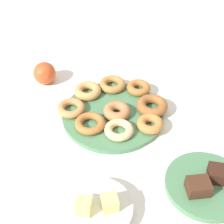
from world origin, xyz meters
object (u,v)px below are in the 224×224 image
object	(u,v)px
donut_1	(88,91)
melon_chunk_right	(84,206)
donut_plate	(113,115)
donut_0	(152,106)
donut_7	(150,124)
donut_8	(139,88)
fruit_bowl	(97,210)
donut_6	(71,107)
cake_plate	(205,185)
brownie_near	(219,174)
brownie_far	(198,187)
donut_2	(119,130)
donut_3	(117,111)
apple	(45,73)
donut_5	(112,84)
donut_4	(90,123)
melon_chunk_left	(110,203)

from	to	relation	value
donut_1	melon_chunk_right	xyz separation A→B (m)	(-0.04, 0.44, 0.02)
donut_plate	donut_0	size ratio (longest dim) A/B	3.22
donut_7	donut_8	bearing A→B (deg)	-78.49
donut_plate	fruit_bowl	size ratio (longest dim) A/B	1.88
donut_6	cake_plate	size ratio (longest dim) A/B	0.42
brownie_near	brownie_far	bearing A→B (deg)	36.03
donut_1	brownie_near	size ratio (longest dim) A/B	1.61
donut_plate	donut_2	size ratio (longest dim) A/B	3.69
donut_3	brownie_near	xyz separation A→B (m)	(-0.27, 0.22, 0.01)
donut_6	donut_plate	bearing A→B (deg)	177.95
donut_1	apple	size ratio (longest dim) A/B	1.15
donut_5	apple	world-z (taller)	apple
donut_0	donut_5	world-z (taller)	donut_0
donut_4	apple	world-z (taller)	apple
donut_4	brownie_far	bearing A→B (deg)	143.86
cake_plate	melon_chunk_left	xyz separation A→B (m)	(0.23, 0.09, 0.04)
cake_plate	fruit_bowl	bearing A→B (deg)	19.22
brownie_far	apple	size ratio (longest dim) A/B	0.71
donut_5	melon_chunk_left	xyz separation A→B (m)	(-0.02, 0.47, 0.02)
donut_5	melon_chunk_left	world-z (taller)	melon_chunk_left
fruit_bowl	donut_1	bearing A→B (deg)	-80.29
donut_plate	brownie_far	distance (m)	0.35
donut_3	brownie_far	size ratio (longest dim) A/B	1.51
donut_6	fruit_bowl	size ratio (longest dim) A/B	0.52
donut_2	melon_chunk_right	size ratio (longest dim) A/B	2.35
donut_7	apple	distance (m)	0.42
donut_plate	donut_6	distance (m)	0.13
donut_3	melon_chunk_left	world-z (taller)	melon_chunk_left
donut_3	brownie_far	distance (m)	0.34
donut_0	donut_2	xyz separation A→B (m)	(0.10, 0.11, -0.00)
donut_8	donut_3	bearing A→B (deg)	61.82
donut_3	donut_4	size ratio (longest dim) A/B	0.92
brownie_near	donut_2	bearing A→B (deg)	-29.73
donut_5	donut_4	bearing A→B (deg)	74.24
brownie_far	brownie_near	bearing A→B (deg)	-143.97
donut_4	brownie_far	xyz separation A→B (m)	(-0.29, 0.21, 0.01)
donut_plate	melon_chunk_right	distance (m)	0.36
donut_0	donut_6	world-z (taller)	donut_0
donut_5	cake_plate	world-z (taller)	donut_5
donut_2	melon_chunk_left	bearing A→B (deg)	88.01
donut_6	donut_4	bearing A→B (deg)	134.13
donut_3	melon_chunk_left	bearing A→B (deg)	90.23
donut_2	brownie_near	size ratio (longest dim) A/B	1.54
donut_4	melon_chunk_left	xyz separation A→B (m)	(-0.08, 0.28, 0.02)
donut_1	donut_5	bearing A→B (deg)	-152.28
donut_6	cake_plate	distance (m)	0.45
brownie_far	melon_chunk_right	size ratio (longest dim) A/B	1.52
donut_2	donut_8	bearing A→B (deg)	-105.58
donut_7	apple	xyz separation A→B (m)	(0.36, -0.22, 0.01)
fruit_bowl	melon_chunk_left	distance (m)	0.04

